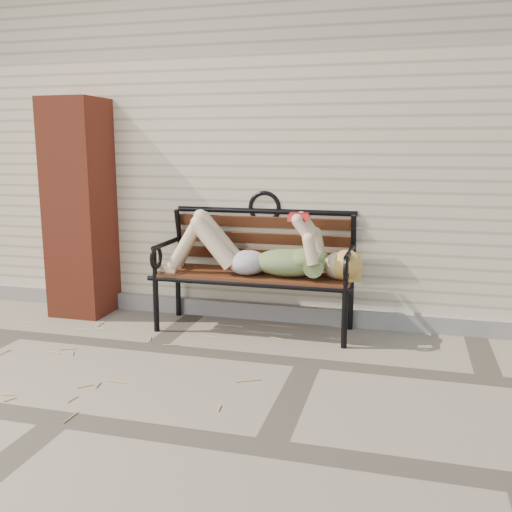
# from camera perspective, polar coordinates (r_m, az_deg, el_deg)

# --- Properties ---
(ground) EXTENTS (80.00, 80.00, 0.00)m
(ground) POSITION_cam_1_polar(r_m,az_deg,el_deg) (4.29, 5.31, -10.60)
(ground) COLOR #766B5A
(ground) RESTS_ON ground
(house_wall) EXTENTS (8.00, 4.00, 3.00)m
(house_wall) POSITION_cam_1_polar(r_m,az_deg,el_deg) (6.97, 9.78, 10.20)
(house_wall) COLOR beige
(house_wall) RESTS_ON ground
(house_roof) EXTENTS (8.30, 4.30, 0.30)m
(house_roof) POSITION_cam_1_polar(r_m,az_deg,el_deg) (7.14, 10.25, 23.54)
(house_roof) COLOR #473732
(house_roof) RESTS_ON house_wall
(foundation_strip) EXTENTS (8.00, 0.10, 0.15)m
(foundation_strip) POSITION_cam_1_polar(r_m,az_deg,el_deg) (5.17, 7.16, -5.97)
(foundation_strip) COLOR gray
(foundation_strip) RESTS_ON ground
(brick_pillar) EXTENTS (0.50, 0.50, 2.00)m
(brick_pillar) POSITION_cam_1_polar(r_m,az_deg,el_deg) (5.57, -17.18, 4.57)
(brick_pillar) COLOR maroon
(brick_pillar) RESTS_ON ground
(garden_bench) EXTENTS (1.82, 0.73, 1.18)m
(garden_bench) POSITION_cam_1_polar(r_m,az_deg,el_deg) (4.93, 0.14, 0.32)
(garden_bench) COLOR black
(garden_bench) RESTS_ON ground
(reading_woman) EXTENTS (1.72, 0.39, 0.54)m
(reading_woman) POSITION_cam_1_polar(r_m,az_deg,el_deg) (4.78, -0.13, 0.47)
(reading_woman) COLOR #0B414E
(reading_woman) RESTS_ON ground
(straw_scatter) EXTENTS (2.84, 1.83, 0.01)m
(straw_scatter) POSITION_cam_1_polar(r_m,az_deg,el_deg) (4.57, -17.24, -9.56)
(straw_scatter) COLOR tan
(straw_scatter) RESTS_ON ground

